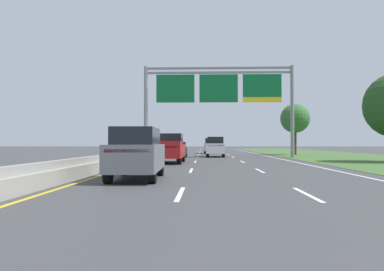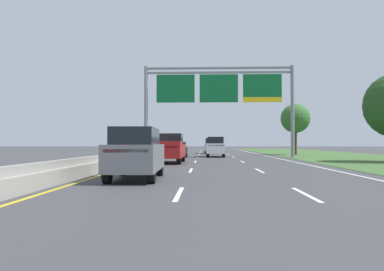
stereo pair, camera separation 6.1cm
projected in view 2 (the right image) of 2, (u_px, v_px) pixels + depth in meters
ground_plane at (216, 158)px, 35.13m from camera, size 220.00×220.00×0.00m
lane_striping at (216, 158)px, 34.67m from camera, size 11.96×106.00×0.01m
grass_verge_right at (363, 158)px, 34.63m from camera, size 14.00×110.00×0.02m
median_barrier_concrete at (148, 154)px, 35.37m from camera, size 0.60×110.00×0.85m
overhead_sign_gantry at (219, 92)px, 36.46m from camera, size 15.06×0.42×9.24m
pickup_truck_red at (170, 148)px, 27.12m from camera, size 2.08×5.43×2.20m
car_grey_left_lane_suv at (136, 153)px, 14.96m from camera, size 2.03×4.75×2.11m
car_white_centre_lane_suv at (216, 146)px, 38.63m from camera, size 2.04×4.75×2.11m
car_silver_centre_lane_suv at (212, 146)px, 50.39m from camera, size 2.02×4.75×2.11m
car_darkgreen_left_lane_sedan at (179, 149)px, 38.36m from camera, size 1.92×4.44×1.57m
roadside_tree_far at (295, 119)px, 44.46m from camera, size 3.56×3.56×6.26m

